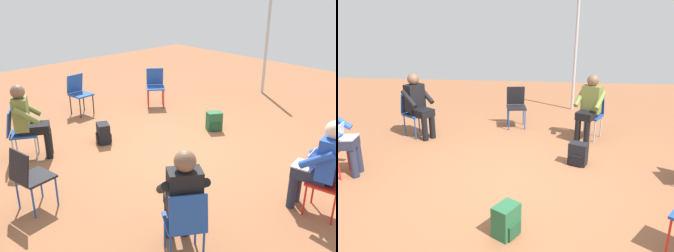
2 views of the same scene
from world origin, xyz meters
TOP-DOWN VIEW (x-y plane):
  - ground_plane at (0.00, 0.00)m, footprint 15.31×15.31m
  - chair_east at (2.66, 0.13)m, footprint 0.47×0.44m
  - chair_west at (-2.73, -0.15)m, footprint 0.50×0.46m
  - chair_northeast at (1.38, 1.97)m, footprint 0.55×0.57m
  - chair_southeast at (1.97, -1.43)m, footprint 0.58×0.57m
  - chair_north at (-0.13, 2.46)m, footprint 0.46×0.49m
  - chair_northwest at (-2.09, 1.71)m, footprint 0.58×0.56m
  - person_with_laptop at (-2.56, -0.12)m, footprint 0.57×0.55m
  - person_in_olive at (1.30, 1.82)m, footprint 0.62×0.63m
  - person_in_black at (-1.95, 1.62)m, footprint 0.63×0.63m
  - backpack_near_laptop_user at (0.07, -1.27)m, footprint 0.32×0.34m
  - backpack_by_empty_chair at (1.01, 0.64)m, footprint 0.34×0.31m
  - tent_pole_far at (0.86, -4.09)m, footprint 0.07×0.07m

SIDE VIEW (x-z plane):
  - ground_plane at x=0.00m, z-range 0.00..0.00m
  - backpack_near_laptop_user at x=0.07m, z-range -0.02..0.34m
  - backpack_by_empty_chair at x=1.01m, z-range -0.02..0.34m
  - chair_east at x=2.66m, z-range 0.07..0.92m
  - chair_west at x=-2.73m, z-range 0.07..0.92m
  - chair_northeast at x=1.38m, z-range 0.07..0.92m
  - chair_southeast at x=1.97m, z-range 0.07..0.92m
  - chair_north at x=-0.13m, z-range 0.07..0.92m
  - chair_northwest at x=-2.09m, z-range 0.07..0.92m
  - person_with_laptop at x=-2.56m, z-range 0.07..1.31m
  - person_in_olive at x=1.30m, z-range 0.07..1.31m
  - person_in_black at x=-1.95m, z-range 0.07..1.31m
  - tent_pole_far at x=0.86m, z-range 0.00..2.58m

